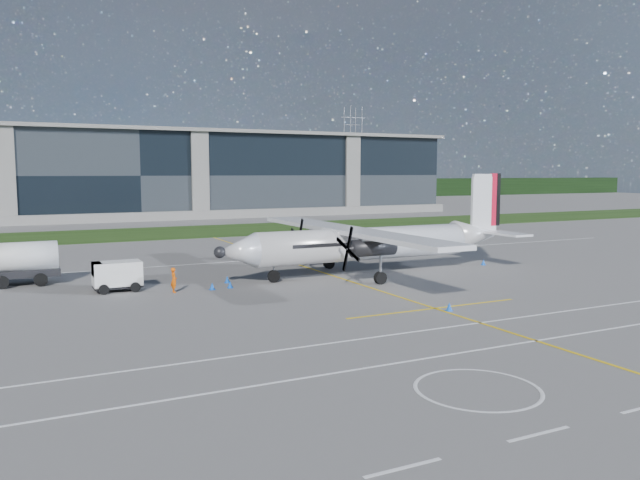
{
  "coord_description": "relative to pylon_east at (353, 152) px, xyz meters",
  "views": [
    {
      "loc": [
        -19.24,
        -35.55,
        8.04
      ],
      "look_at": [
        1.11,
        5.57,
        3.06
      ],
      "focal_mm": 35.0,
      "sensor_mm": 36.0,
      "label": 1
    }
  ],
  "objects": [
    {
      "name": "pylon_east",
      "position": [
        0.0,
        0.0,
        0.0
      ],
      "size": [
        9.0,
        4.6,
        30.0
      ],
      "primitive_type": null,
      "color": "gray",
      "rests_on": "ground"
    },
    {
      "name": "tree_line",
      "position": [
        -85.0,
        -10.0,
        -12.0
      ],
      "size": [
        400.0,
        6.0,
        6.0
      ],
      "primitive_type": "cube",
      "color": "black",
      "rests_on": "ground"
    },
    {
      "name": "safety_cone_nose_port",
      "position": [
        -90.83,
        -144.27,
        -14.75
      ],
      "size": [
        0.36,
        0.36,
        0.5
      ],
      "primitive_type": "cone",
      "color": "blue",
      "rests_on": "ground"
    },
    {
      "name": "yellow_taxiway_centerline",
      "position": [
        -82.0,
        -140.0,
        -14.99
      ],
      "size": [
        0.2,
        70.0,
        0.01
      ],
      "primitive_type": "cube",
      "color": "yellow",
      "rests_on": "ground"
    },
    {
      "name": "ground",
      "position": [
        -85.0,
        -110.0,
        -15.0
      ],
      "size": [
        400.0,
        400.0,
        0.0
      ],
      "primitive_type": "plane",
      "color": "slate",
      "rests_on": "ground"
    },
    {
      "name": "safety_cone_stbdwing",
      "position": [
        -81.86,
        -130.43,
        -14.75
      ],
      "size": [
        0.36,
        0.36,
        0.5
      ],
      "primitive_type": "cone",
      "color": "blue",
      "rests_on": "ground"
    },
    {
      "name": "safety_cone_portwing",
      "position": [
        -81.64,
        -156.9,
        -14.75
      ],
      "size": [
        0.36,
        0.36,
        0.5
      ],
      "primitive_type": "cone",
      "color": "blue",
      "rests_on": "ground"
    },
    {
      "name": "terminal_building",
      "position": [
        -85.0,
        -70.0,
        -7.5
      ],
      "size": [
        120.0,
        20.0,
        15.0
      ],
      "primitive_type": "cube",
      "color": "black",
      "rests_on": "ground"
    },
    {
      "name": "safety_cone_fwd",
      "position": [
        -92.15,
        -144.36,
        -14.75
      ],
      "size": [
        0.36,
        0.36,
        0.5
      ],
      "primitive_type": "cone",
      "color": "blue",
      "rests_on": "ground"
    },
    {
      "name": "safety_cone_nose_stbd",
      "position": [
        -90.37,
        -142.21,
        -14.75
      ],
      "size": [
        0.36,
        0.36,
        0.5
      ],
      "primitive_type": "cone",
      "color": "blue",
      "rests_on": "ground"
    },
    {
      "name": "baggage_tug",
      "position": [
        -98.05,
        -141.94,
        -13.99
      ],
      "size": [
        3.37,
        2.02,
        2.02
      ],
      "primitive_type": null,
      "color": "white",
      "rests_on": "ground"
    },
    {
      "name": "grass_strip",
      "position": [
        -85.0,
        -102.0,
        -14.98
      ],
      "size": [
        400.0,
        18.0,
        0.04
      ],
      "primitive_type": "cube",
      "color": "#1F3B10",
      "rests_on": "ground"
    },
    {
      "name": "white_lane_line",
      "position": [
        -85.0,
        -164.0,
        -14.99
      ],
      "size": [
        90.0,
        0.15,
        0.01
      ],
      "primitive_type": "cube",
      "color": "white",
      "rests_on": "ground"
    },
    {
      "name": "safety_cone_tail",
      "position": [
        -67.59,
        -143.66,
        -14.75
      ],
      "size": [
        0.36,
        0.36,
        0.5
      ],
      "primitive_type": "cone",
      "color": "blue",
      "rests_on": "ground"
    },
    {
      "name": "ground_crew_person",
      "position": [
        -94.74,
        -144.22,
        -14.02
      ],
      "size": [
        0.6,
        0.82,
        1.95
      ],
      "primitive_type": "imported",
      "rotation": [
        0.0,
        0.0,
        1.61
      ],
      "color": "#F25907",
      "rests_on": "ground"
    },
    {
      "name": "turboprop_aircraft",
      "position": [
        -78.71,
        -143.57,
        -11.02
      ],
      "size": [
        25.59,
        26.54,
        7.96
      ],
      "primitive_type": null,
      "color": "white",
      "rests_on": "ground"
    }
  ]
}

